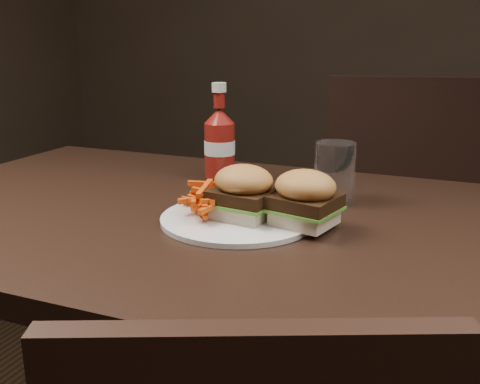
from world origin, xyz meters
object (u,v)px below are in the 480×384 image
at_px(chair_far, 394,229).
at_px(plate, 238,219).
at_px(tumbler, 335,174).
at_px(ketchup_bottle, 220,153).
at_px(dining_table, 188,218).

height_order(chair_far, plate, plate).
height_order(chair_far, tumbler, tumbler).
xyz_separation_m(plate, tumbler, (0.12, 0.18, 0.05)).
bearing_deg(ketchup_bottle, dining_table, -81.43).
bearing_deg(tumbler, chair_far, 88.45).
xyz_separation_m(chair_far, plate, (-0.15, -1.00, 0.33)).
bearing_deg(tumbler, ketchup_bottle, 165.56).
bearing_deg(chair_far, ketchup_bottle, 56.65).
relative_size(dining_table, chair_far, 2.49).
height_order(plate, tumbler, tumbler).
height_order(ketchup_bottle, tumbler, ketchup_bottle).
bearing_deg(chair_far, tumbler, 76.42).
bearing_deg(tumbler, dining_table, -148.85).
distance_m(plate, ketchup_bottle, 0.29).
bearing_deg(ketchup_bottle, tumbler, -14.44).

